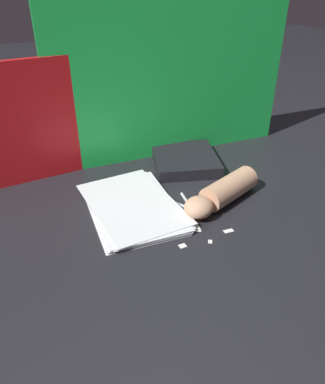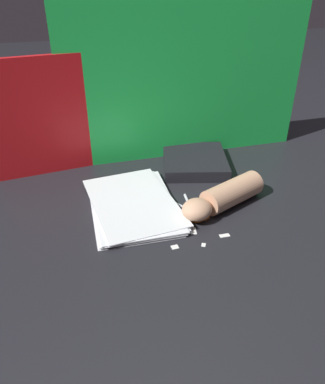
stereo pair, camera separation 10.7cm
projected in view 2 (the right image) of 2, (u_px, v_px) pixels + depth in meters
The scene contains 11 objects.
ground_plane at pixel (157, 209), 1.10m from camera, with size 6.00×6.00×0.00m, color black.
backdrop_panel_left at pixel (87, 113), 1.25m from camera, with size 0.64×0.09×0.39m.
backdrop_panel_center at pixel (187, 74), 1.28m from camera, with size 0.87×0.02×0.59m.
paper_stack at pixel (133, 204), 1.11m from camera, with size 0.26×0.37×0.02m.
book_closed at pixel (195, 161), 1.32m from camera, with size 0.27×0.29×0.04m.
scissors at pixel (194, 212), 1.08m from camera, with size 0.11×0.16×0.01m.
hand_forearm at pixel (223, 197), 1.09m from camera, with size 0.29×0.18×0.08m.
paper_scrap_near at pixel (174, 247), 0.95m from camera, with size 0.02×0.02×0.00m.
paper_scrap_mid at pixel (193, 231), 1.01m from camera, with size 0.02×0.03×0.00m.
paper_scrap_far at pixel (204, 245), 0.96m from camera, with size 0.02×0.02×0.00m.
paper_scrap_side at pixel (225, 235), 0.99m from camera, with size 0.03×0.01×0.00m.
Camera 2 is at (-0.23, -0.88, 0.62)m, focal length 35.00 mm.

